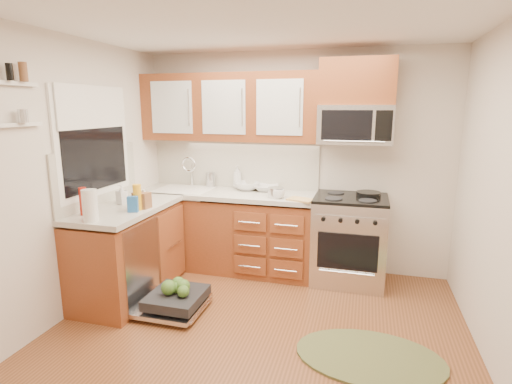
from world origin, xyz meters
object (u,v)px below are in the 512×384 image
(cup, at_px, (278,194))
(bowl_b, at_px, (247,186))
(skillet, at_px, (368,194))
(upper_cabinets, at_px, (229,107))
(dishwasher, at_px, (173,301))
(cutting_board, at_px, (301,200))
(bowl_a, at_px, (266,188))
(range, at_px, (349,240))
(microwave, at_px, (355,125))
(sink, at_px, (184,200))
(paper_towel_roll, at_px, (90,206))
(stock_pot, at_px, (276,192))
(rug, at_px, (370,357))

(cup, bearing_deg, bowl_b, 142.76)
(skillet, distance_m, cup, 0.96)
(upper_cabinets, xyz_separation_m, dishwasher, (-0.13, -1.27, -1.77))
(cutting_board, distance_m, bowl_a, 0.61)
(upper_cabinets, xyz_separation_m, bowl_b, (0.20, 0.03, -0.90))
(dishwasher, relative_size, bowl_a, 2.40)
(range, bearing_deg, cup, -167.04)
(microwave, relative_size, cutting_board, 2.79)
(skillet, xyz_separation_m, cutting_board, (-0.68, -0.29, -0.04))
(bowl_b, bearing_deg, upper_cabinets, -173.02)
(range, xyz_separation_m, bowl_a, (-0.97, 0.17, 0.49))
(sink, bearing_deg, paper_towel_roll, -96.88)
(sink, xyz_separation_m, paper_towel_roll, (-0.17, -1.44, 0.26))
(upper_cabinets, distance_m, paper_towel_roll, 1.92)
(microwave, relative_size, skillet, 2.96)
(paper_towel_roll, bearing_deg, skillet, 33.78)
(sink, relative_size, skillet, 2.42)
(sink, height_order, cutting_board, cutting_board)
(sink, height_order, skillet, skillet)
(stock_pot, height_order, bowl_b, stock_pot)
(upper_cabinets, xyz_separation_m, skillet, (1.58, -0.07, -0.90))
(range, relative_size, paper_towel_roll, 3.45)
(rug, bearing_deg, sink, 147.61)
(upper_cabinets, xyz_separation_m, stock_pot, (0.62, -0.27, -0.90))
(microwave, bearing_deg, cup, -158.69)
(dishwasher, xyz_separation_m, skillet, (1.72, 1.21, 0.87))
(sink, relative_size, dishwasher, 0.89)
(stock_pot, distance_m, bowl_b, 0.51)
(upper_cabinets, distance_m, range, 1.99)
(microwave, height_order, paper_towel_roll, microwave)
(microwave, bearing_deg, cutting_board, -146.58)
(dishwasher, relative_size, cup, 5.35)
(microwave, height_order, bowl_b, microwave)
(dishwasher, relative_size, paper_towel_roll, 2.54)
(microwave, height_order, cutting_board, microwave)
(cutting_board, height_order, bowl_b, bowl_b)
(sink, relative_size, cutting_board, 2.28)
(dishwasher, bearing_deg, paper_towel_roll, -150.42)
(stock_pot, distance_m, paper_towel_roll, 1.87)
(upper_cabinets, distance_m, dishwasher, 2.19)
(microwave, height_order, cup, microwave)
(range, bearing_deg, microwave, 90.00)
(sink, bearing_deg, rug, -32.39)
(upper_cabinets, distance_m, bowl_b, 0.93)
(bowl_a, bearing_deg, bowl_b, 180.00)
(upper_cabinets, height_order, dishwasher, upper_cabinets)
(cup, bearing_deg, range, 12.96)
(bowl_b, xyz_separation_m, cup, (0.45, -0.34, 0.01))
(bowl_b, bearing_deg, dishwasher, -104.63)
(microwave, height_order, bowl_a, microwave)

